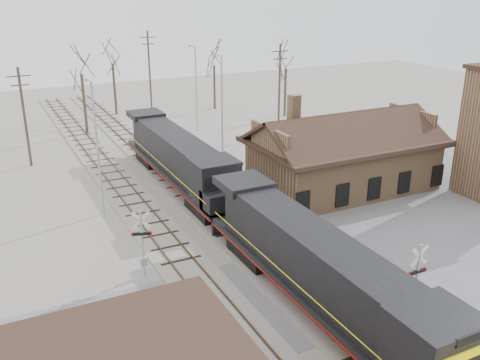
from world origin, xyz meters
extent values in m
plane|color=#9C978D|center=(0.00, 0.00, 0.00)|extent=(140.00, 140.00, 0.00)
cube|color=slate|center=(0.00, 0.00, 0.01)|extent=(60.00, 9.00, 0.03)
cube|color=slate|center=(18.00, 4.00, 0.02)|extent=(22.00, 26.00, 0.03)
cube|color=#9C978D|center=(0.00, 15.00, 0.06)|extent=(3.40, 90.00, 0.12)
cube|color=#473323|center=(-0.72, 15.00, 0.17)|extent=(0.08, 90.00, 0.14)
cube|color=#473323|center=(0.72, 15.00, 0.17)|extent=(0.08, 90.00, 0.14)
cube|color=#9C978D|center=(-4.50, 15.00, 0.06)|extent=(3.40, 90.00, 0.12)
cube|color=#473323|center=(-5.22, 15.00, 0.17)|extent=(0.08, 90.00, 0.14)
cube|color=#473323|center=(-3.78, 15.00, 0.17)|extent=(0.08, 90.00, 0.14)
cube|color=#8F6C4A|center=(12.00, 12.00, 2.00)|extent=(14.00, 8.00, 4.00)
cube|color=black|center=(12.00, 12.00, 4.10)|extent=(15.20, 9.20, 0.30)
cube|color=black|center=(12.00, 9.70, 5.10)|extent=(15.00, 4.71, 2.66)
cube|color=black|center=(12.00, 14.30, 5.10)|extent=(15.00, 4.71, 2.66)
cube|color=#8F6C4A|center=(8.00, 13.50, 6.80)|extent=(0.80, 0.80, 2.20)
cube|color=black|center=(0.00, 4.37, 0.56)|extent=(2.53, 4.04, 1.01)
cube|color=black|center=(0.00, -2.20, 1.36)|extent=(3.03, 20.20, 0.35)
cube|color=maroon|center=(0.00, -2.20, 1.14)|extent=(3.05, 20.20, 0.12)
cube|color=black|center=(0.00, -0.94, 2.93)|extent=(2.63, 14.65, 2.83)
cube|color=black|center=(0.00, -9.67, 2.93)|extent=(3.03, 2.83, 2.83)
cube|color=black|center=(0.00, 11.94, 0.56)|extent=(2.53, 4.04, 1.01)
cube|color=black|center=(0.00, 25.07, 0.56)|extent=(2.53, 4.04, 1.01)
cube|color=black|center=(0.00, 18.50, 1.36)|extent=(3.03, 20.20, 0.35)
cube|color=maroon|center=(0.00, 18.50, 1.14)|extent=(3.05, 20.20, 0.12)
cube|color=black|center=(0.00, 19.76, 2.93)|extent=(2.63, 14.65, 2.83)
cube|color=black|center=(0.00, 11.03, 2.93)|extent=(3.03, 2.83, 2.83)
cube|color=black|center=(0.00, 9.31, 2.07)|extent=(3.03, 1.82, 1.41)
cube|color=black|center=(0.00, 8.30, 0.56)|extent=(2.83, 0.25, 1.01)
cylinder|color=#A5A8AD|center=(3.94, -4.78, 2.12)|extent=(0.15, 0.15, 4.23)
cube|color=silver|center=(3.94, -4.78, 3.60)|extent=(1.11, 0.07, 1.11)
cube|color=silver|center=(3.94, -4.78, 3.60)|extent=(1.11, 0.07, 1.11)
cube|color=black|center=(3.94, -4.78, 2.75)|extent=(0.96, 0.18, 0.16)
cylinder|color=#B20C0C|center=(3.47, -4.79, 2.75)|extent=(0.26, 0.09, 0.25)
cylinder|color=#B20C0C|center=(4.42, -4.76, 2.75)|extent=(0.26, 0.09, 0.25)
cube|color=#A5A8AD|center=(3.94, -4.78, 0.95)|extent=(0.42, 0.32, 0.53)
cylinder|color=#A5A8AD|center=(-7.00, 5.44, 2.10)|extent=(0.15, 0.15, 4.19)
cube|color=silver|center=(-7.00, 5.44, 3.56)|extent=(1.05, 0.38, 1.10)
cube|color=silver|center=(-7.00, 5.44, 3.56)|extent=(1.05, 0.38, 1.10)
cube|color=black|center=(-7.00, 5.44, 2.72)|extent=(0.94, 0.44, 0.16)
cylinder|color=#B20C0C|center=(-6.55, 5.30, 2.72)|extent=(0.26, 0.15, 0.25)
cylinder|color=#B20C0C|center=(-7.44, 5.59, 2.72)|extent=(0.26, 0.15, 0.25)
cube|color=#A5A8AD|center=(-7.00, 5.44, 0.94)|extent=(0.42, 0.31, 0.52)
cylinder|color=#A5A8AD|center=(-7.08, 15.42, 4.93)|extent=(0.18, 0.18, 9.86)
cylinder|color=#A5A8AD|center=(-7.08, 16.32, 9.76)|extent=(0.12, 1.80, 0.12)
cube|color=#A5A8AD|center=(-7.08, 17.12, 9.66)|extent=(0.25, 0.50, 0.12)
cylinder|color=#A5A8AD|center=(6.64, 24.12, 4.92)|extent=(0.18, 0.18, 9.83)
cylinder|color=#A5A8AD|center=(6.64, 25.02, 9.73)|extent=(0.12, 1.80, 0.12)
cube|color=#A5A8AD|center=(6.64, 25.82, 9.63)|extent=(0.25, 0.50, 0.12)
cylinder|color=#A5A8AD|center=(8.12, 34.33, 4.79)|extent=(0.18, 0.18, 9.57)
cylinder|color=#A5A8AD|center=(8.12, 35.23, 9.47)|extent=(0.12, 1.80, 0.12)
cube|color=#A5A8AD|center=(8.12, 36.03, 9.37)|extent=(0.25, 0.50, 0.12)
cylinder|color=#382D23|center=(-10.58, 29.56, 4.57)|extent=(0.24, 0.24, 9.15)
cube|color=#382D23|center=(-10.58, 29.56, 8.35)|extent=(2.00, 0.10, 0.10)
cube|color=#382D23|center=(-10.58, 29.56, 7.55)|extent=(1.60, 0.10, 0.10)
cylinder|color=#382D23|center=(5.95, 44.61, 5.26)|extent=(0.24, 0.24, 10.51)
cube|color=#382D23|center=(5.95, 44.61, 9.71)|extent=(2.00, 0.10, 0.10)
cube|color=#382D23|center=(5.95, 44.61, 8.91)|extent=(1.60, 0.10, 0.10)
cylinder|color=#382D23|center=(15.85, 29.05, 4.98)|extent=(0.24, 0.24, 9.95)
cube|color=#382D23|center=(15.85, 29.05, 9.15)|extent=(2.00, 0.10, 0.10)
cube|color=#382D23|center=(15.85, 29.05, 8.35)|extent=(1.60, 0.10, 0.10)
cylinder|color=#382D23|center=(-3.57, 38.60, 3.36)|extent=(0.32, 0.32, 6.73)
cylinder|color=#382D23|center=(1.73, 46.28, 3.29)|extent=(0.32, 0.32, 6.58)
cylinder|color=#382D23|center=(14.59, 43.94, 2.91)|extent=(0.32, 0.32, 5.82)
cylinder|color=#382D23|center=(20.92, 36.12, 3.00)|extent=(0.32, 0.32, 6.00)
camera|label=1|loc=(-14.19, -21.55, 16.14)|focal=40.00mm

